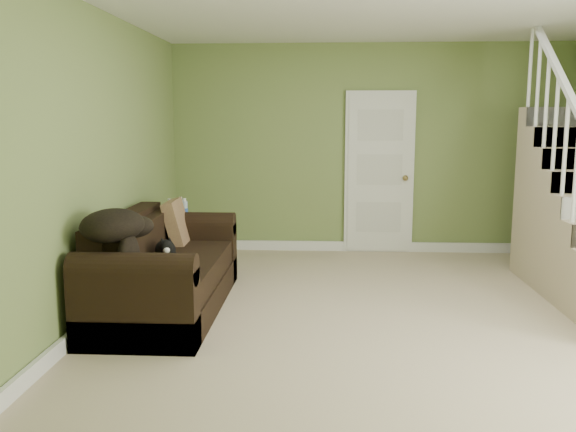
# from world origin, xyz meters

# --- Properties ---
(floor) EXTENTS (5.00, 5.50, 0.01)m
(floor) POSITION_xyz_m (0.00, 0.00, 0.00)
(floor) COLOR tan
(floor) RESTS_ON ground
(wall_back) EXTENTS (5.00, 0.04, 2.60)m
(wall_back) POSITION_xyz_m (0.00, 2.75, 1.30)
(wall_back) COLOR olive
(wall_back) RESTS_ON floor
(wall_front) EXTENTS (5.00, 0.04, 2.60)m
(wall_front) POSITION_xyz_m (0.00, -2.75, 1.30)
(wall_front) COLOR olive
(wall_front) RESTS_ON floor
(wall_left) EXTENTS (0.04, 5.50, 2.60)m
(wall_left) POSITION_xyz_m (-2.50, 0.00, 1.30)
(wall_left) COLOR olive
(wall_left) RESTS_ON floor
(baseboard_back) EXTENTS (5.00, 0.04, 0.12)m
(baseboard_back) POSITION_xyz_m (0.00, 2.72, 0.06)
(baseboard_back) COLOR white
(baseboard_back) RESTS_ON floor
(baseboard_left) EXTENTS (0.04, 5.50, 0.12)m
(baseboard_left) POSITION_xyz_m (-2.47, 0.00, 0.06)
(baseboard_left) COLOR white
(baseboard_left) RESTS_ON floor
(door) EXTENTS (0.86, 0.12, 2.02)m
(door) POSITION_xyz_m (0.10, 2.71, 1.01)
(door) COLOR white
(door) RESTS_ON floor
(sofa) EXTENTS (0.93, 2.15, 0.85)m
(sofa) POSITION_xyz_m (-2.02, 0.20, 0.32)
(sofa) COLOR black
(sofa) RESTS_ON floor
(side_table) EXTENTS (0.56, 0.56, 0.84)m
(side_table) POSITION_xyz_m (-2.15, 1.40, 0.31)
(side_table) COLOR black
(side_table) RESTS_ON floor
(cat) EXTENTS (0.29, 0.47, 0.23)m
(cat) POSITION_xyz_m (-1.98, 0.17, 0.55)
(cat) COLOR black
(cat) RESTS_ON sofa
(banana) EXTENTS (0.18, 0.20, 0.06)m
(banana) POSITION_xyz_m (-1.78, 0.04, 0.49)
(banana) COLOR yellow
(banana) RESTS_ON sofa
(throw_pillow) EXTENTS (0.24, 0.48, 0.49)m
(throw_pillow) POSITION_xyz_m (-2.05, 0.93, 0.65)
(throw_pillow) COLOR #523420
(throw_pillow) RESTS_ON sofa
(throw_blanket) EXTENTS (0.50, 0.63, 0.25)m
(throw_blanket) POSITION_xyz_m (-2.20, -0.49, 0.88)
(throw_blanket) COLOR black
(throw_blanket) RESTS_ON sofa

